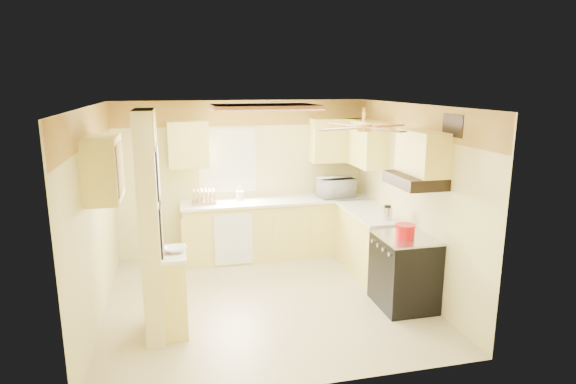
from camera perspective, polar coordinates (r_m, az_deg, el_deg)
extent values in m
plane|color=tan|center=(6.43, -2.68, -12.63)|extent=(4.00, 4.00, 0.00)
plane|color=white|center=(5.82, -2.94, 10.20)|extent=(4.00, 4.00, 0.00)
plane|color=#E0D389|center=(7.84, -5.34, 1.61)|extent=(4.00, 0.00, 4.00)
plane|color=#E0D389|center=(4.24, 1.94, -8.10)|extent=(4.00, 0.00, 4.00)
plane|color=#E0D389|center=(5.99, -21.99, -2.77)|extent=(0.00, 3.80, 3.80)
plane|color=#E0D389|center=(6.65, 14.39, -0.75)|extent=(0.00, 3.80, 3.80)
cube|color=gold|center=(7.68, -5.48, 9.29)|extent=(4.00, 0.02, 0.40)
cube|color=#E0D389|center=(5.39, -15.99, -3.99)|extent=(0.20, 0.70, 2.50)
cube|color=#FAEA7A|center=(5.66, -13.22, -11.66)|extent=(0.25, 0.55, 0.90)
cube|color=white|center=(5.49, -13.47, -7.18)|extent=(0.28, 0.58, 0.04)
cube|color=#FAEA7A|center=(7.83, -1.28, -4.39)|extent=(3.00, 0.60, 0.90)
cube|color=#FAEA7A|center=(7.27, 9.75, -5.95)|extent=(0.60, 1.40, 0.90)
cube|color=white|center=(7.69, -1.28, -1.06)|extent=(3.04, 0.64, 0.04)
cube|color=white|center=(7.13, 9.81, -2.37)|extent=(0.64, 1.44, 0.04)
cube|color=white|center=(7.43, -6.47, -5.59)|extent=(0.58, 0.02, 0.80)
cube|color=white|center=(7.74, -7.21, 3.68)|extent=(0.92, 0.02, 1.02)
cube|color=white|center=(7.74, -7.21, 3.69)|extent=(0.80, 0.02, 0.90)
cube|color=#FAEA7A|center=(7.50, -11.72, 5.55)|extent=(0.60, 0.35, 0.70)
cube|color=#FAEA7A|center=(7.94, 5.96, 6.13)|extent=(0.90, 0.35, 0.70)
cube|color=#FAEA7A|center=(7.59, 9.11, 5.73)|extent=(0.35, 1.00, 0.70)
cube|color=#FAEA7A|center=(5.60, -21.09, 2.57)|extent=(0.35, 0.75, 0.70)
cube|color=#FAEA7A|center=(5.97, 15.69, 4.50)|extent=(0.35, 0.76, 0.52)
cube|color=black|center=(6.28, 13.60, -9.18)|extent=(0.65, 0.76, 0.90)
cube|color=silver|center=(6.13, 13.83, -5.23)|extent=(0.66, 0.77, 0.02)
cylinder|color=silver|center=(5.81, 11.96, -7.24)|extent=(0.03, 0.05, 0.05)
cylinder|color=silver|center=(5.95, 11.27, -6.70)|extent=(0.03, 0.05, 0.05)
cylinder|color=silver|center=(6.09, 10.65, -6.23)|extent=(0.03, 0.05, 0.05)
cylinder|color=silver|center=(6.24, 10.02, -5.74)|extent=(0.03, 0.05, 0.05)
cube|color=black|center=(5.98, 14.79, 1.37)|extent=(0.50, 0.76, 0.14)
cube|color=black|center=(5.25, -15.19, 2.35)|extent=(0.02, 0.42, 0.57)
cube|color=white|center=(5.25, -15.12, 2.36)|extent=(0.01, 0.37, 0.52)
cube|color=black|center=(5.40, -14.79, -4.44)|extent=(0.02, 0.42, 0.57)
cube|color=yellow|center=(5.40, -14.72, -4.44)|extent=(0.01, 0.37, 0.52)
cube|color=brown|center=(6.33, -2.86, 10.05)|extent=(1.35, 0.95, 0.06)
cube|color=white|center=(6.33, -2.86, 9.82)|extent=(1.15, 0.75, 0.02)
cylinder|color=gold|center=(5.43, 9.01, 9.04)|extent=(0.04, 0.04, 0.16)
cylinder|color=gold|center=(5.44, 8.96, 7.57)|extent=(0.18, 0.18, 0.08)
cube|color=brown|center=(5.66, 11.39, 7.67)|extent=(0.55, 0.28, 0.01)
cube|color=brown|center=(5.68, 6.78, 7.85)|extent=(0.28, 0.55, 0.01)
cube|color=brown|center=(5.23, 6.34, 7.44)|extent=(0.55, 0.28, 0.01)
cube|color=brown|center=(5.21, 11.33, 7.25)|extent=(0.28, 0.55, 0.01)
cube|color=black|center=(5.71, 18.97, 7.47)|extent=(0.02, 0.40, 0.25)
imported|color=white|center=(7.89, 5.70, 0.55)|extent=(0.60, 0.43, 0.32)
imported|color=white|center=(5.48, -13.16, -6.64)|extent=(0.25, 0.25, 0.06)
cylinder|color=red|center=(6.06, 13.73, -4.60)|extent=(0.23, 0.23, 0.15)
cylinder|color=red|center=(6.03, 13.77, -3.85)|extent=(0.25, 0.25, 0.02)
cylinder|color=silver|center=(6.69, 11.70, -2.50)|extent=(0.13, 0.13, 0.18)
cylinder|color=black|center=(6.66, 11.74, -1.66)|extent=(0.09, 0.09, 0.03)
cube|color=tan|center=(7.58, -9.91, -1.16)|extent=(0.37, 0.28, 0.04)
cube|color=tan|center=(7.56, -11.06, -0.60)|extent=(0.02, 0.24, 0.20)
cube|color=tan|center=(7.56, -10.60, -0.58)|extent=(0.02, 0.24, 0.20)
cube|color=tan|center=(7.56, -10.15, -0.55)|extent=(0.02, 0.24, 0.20)
cube|color=tan|center=(7.56, -9.69, -0.53)|extent=(0.02, 0.24, 0.20)
cube|color=tan|center=(7.57, -9.23, -0.51)|extent=(0.02, 0.24, 0.20)
cube|color=tan|center=(7.57, -8.78, -0.48)|extent=(0.02, 0.24, 0.20)
cylinder|color=white|center=(7.56, -10.60, -0.58)|extent=(0.01, 0.20, 0.20)
cylinder|color=white|center=(7.56, -9.69, -0.53)|extent=(0.01, 0.20, 0.20)
cylinder|color=white|center=(7.71, -5.74, -0.40)|extent=(0.11, 0.11, 0.14)
cylinder|color=tan|center=(7.70, -5.60, -0.10)|extent=(0.01, 0.01, 0.22)
cylinder|color=tan|center=(7.72, -5.78, -0.08)|extent=(0.01, 0.01, 0.22)
cylinder|color=tan|center=(7.70, -5.90, -0.12)|extent=(0.01, 0.01, 0.22)
cylinder|color=tan|center=(7.68, -5.72, -0.14)|extent=(0.01, 0.01, 0.22)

